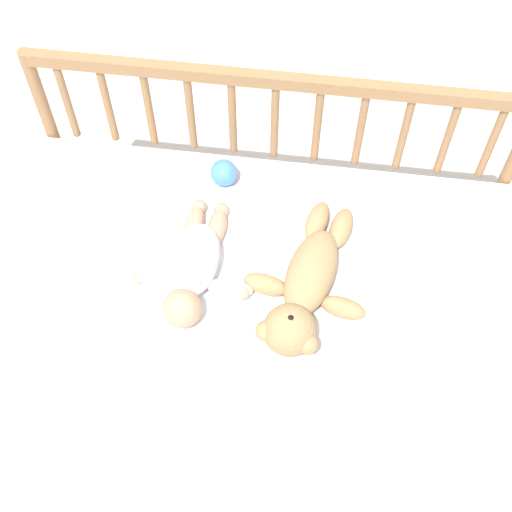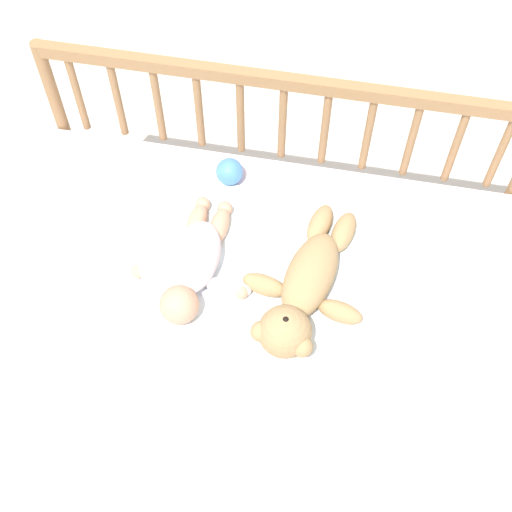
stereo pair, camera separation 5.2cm
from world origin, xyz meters
name	(u,v)px [view 2 (the right image)]	position (x,y,z in m)	size (l,w,h in m)	color
ground_plane	(257,341)	(0.00, 0.00, 0.00)	(12.00, 12.00, 0.00)	silver
crib_mattress	(257,307)	(0.00, 0.00, 0.23)	(1.34, 0.71, 0.45)	silver
crib_rail	(282,132)	(0.00, 0.38, 0.55)	(1.34, 0.04, 0.75)	#997047
blanket	(255,275)	(0.00, -0.03, 0.45)	(0.82, 0.55, 0.01)	white
teddy_bear	(303,291)	(0.13, -0.08, 0.50)	(0.32, 0.47, 0.13)	tan
baby	(194,263)	(-0.15, -0.05, 0.49)	(0.32, 0.39, 0.10)	white
toy_ball	(229,172)	(-0.12, 0.26, 0.49)	(0.08, 0.08, 0.08)	#4C8CDB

